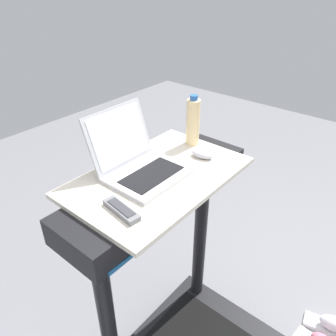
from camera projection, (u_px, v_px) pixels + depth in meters
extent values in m
cylinder|color=black|center=(108.00, 322.00, 1.40)|extent=(0.07, 0.07, 0.89)
cylinder|color=black|center=(200.00, 236.00, 1.85)|extent=(0.07, 0.07, 0.89)
cube|color=black|center=(159.00, 190.00, 1.37)|extent=(0.90, 0.28, 0.11)
cube|color=#0C3F19|center=(186.00, 203.00, 1.29)|extent=(0.24, 0.01, 0.06)
cube|color=#1E598C|center=(186.00, 212.00, 1.31)|extent=(0.81, 0.00, 0.02)
cube|color=beige|center=(158.00, 177.00, 1.33)|extent=(0.73, 0.46, 0.02)
cube|color=#B7B7BC|center=(149.00, 175.00, 1.31)|extent=(0.30, 0.24, 0.02)
cube|color=black|center=(152.00, 174.00, 1.29)|extent=(0.25, 0.13, 0.00)
cube|color=#B7B7BC|center=(119.00, 136.00, 1.33)|extent=(0.30, 0.08, 0.23)
cube|color=white|center=(120.00, 136.00, 1.33)|extent=(0.26, 0.07, 0.20)
ellipsoid|color=#B2B2B7|center=(203.00, 154.00, 1.44)|extent=(0.07, 0.11, 0.03)
cylinder|color=beige|center=(193.00, 123.00, 1.51)|extent=(0.06, 0.06, 0.21)
cylinder|color=#2659A5|center=(194.00, 98.00, 1.44)|extent=(0.03, 0.03, 0.02)
cube|color=slate|center=(121.00, 210.00, 1.12)|extent=(0.07, 0.16, 0.02)
cube|color=#333338|center=(121.00, 207.00, 1.11)|extent=(0.05, 0.12, 0.00)
cube|color=white|center=(326.00, 327.00, 2.01)|extent=(0.15, 0.27, 0.02)
ellipsoid|color=silver|center=(334.00, 324.00, 1.97)|extent=(0.12, 0.18, 0.09)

